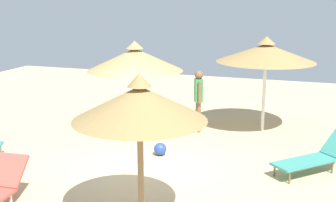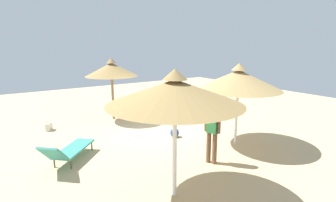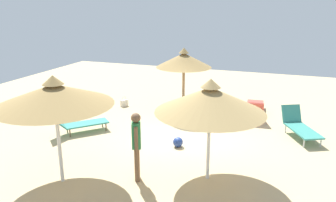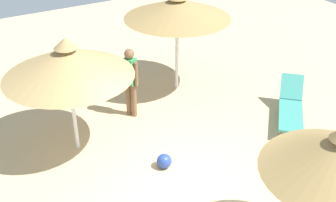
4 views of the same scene
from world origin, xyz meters
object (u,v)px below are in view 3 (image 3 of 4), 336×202
object	(u,v)px
parasol_umbrella_edge	(184,60)
lounge_chair_far_left	(299,126)
parasol_umbrella_near_left	(210,100)
person_standing_front	(136,142)
beach_ball	(178,142)
lounge_chair_center	(78,123)
parasol_umbrella_back	(54,95)
lounge_chair_far_right	(255,107)
handbag	(124,103)

from	to	relation	value
parasol_umbrella_edge	lounge_chair_far_left	size ratio (longest dim) A/B	1.39
parasol_umbrella_edge	parasol_umbrella_near_left	bearing A→B (deg)	-66.19
lounge_chair_far_left	person_standing_front	distance (m)	5.99
beach_ball	lounge_chair_center	bearing A→B (deg)	-178.92
person_standing_front	beach_ball	distance (m)	2.45
parasol_umbrella_back	lounge_chair_far_left	world-z (taller)	parasol_umbrella_back
lounge_chair_far_left	lounge_chair_center	bearing A→B (deg)	-162.54
lounge_chair_far_right	person_standing_front	distance (m)	6.67
parasol_umbrella_edge	lounge_chair_far_left	xyz separation A→B (m)	(4.47, -1.19, -1.78)
parasol_umbrella_edge	beach_ball	world-z (taller)	parasol_umbrella_edge
parasol_umbrella_near_left	handbag	bearing A→B (deg)	134.90
parasol_umbrella_edge	lounge_chair_far_left	world-z (taller)	parasol_umbrella_edge
lounge_chair_far_right	lounge_chair_center	bearing A→B (deg)	-144.04
lounge_chair_far_right	lounge_chair_center	size ratio (longest dim) A/B	1.24
parasol_umbrella_near_left	parasol_umbrella_edge	world-z (taller)	parasol_umbrella_edge
lounge_chair_far_left	handbag	distance (m)	7.22
lounge_chair_center	beach_ball	xyz separation A→B (m)	(3.63, 0.07, -0.22)
parasol_umbrella_near_left	parasol_umbrella_edge	xyz separation A→B (m)	(-2.21, 5.00, 0.04)
lounge_chair_center	beach_ball	distance (m)	3.63
parasol_umbrella_near_left	lounge_chair_far_right	bearing A→B (deg)	83.65
parasol_umbrella_near_left	parasol_umbrella_back	size ratio (longest dim) A/B	0.97
parasol_umbrella_edge	lounge_chair_far_right	world-z (taller)	parasol_umbrella_edge
parasol_umbrella_near_left	beach_ball	xyz separation A→B (m)	(-1.32, 1.60, -1.96)
person_standing_front	beach_ball	bearing A→B (deg)	80.99
person_standing_front	beach_ball	size ratio (longest dim) A/B	5.61
parasol_umbrella_edge	person_standing_front	xyz separation A→B (m)	(0.52, -5.65, -1.13)
lounge_chair_far_left	lounge_chair_center	world-z (taller)	lounge_chair_far_left
parasol_umbrella_edge	handbag	bearing A→B (deg)	-177.70
parasol_umbrella_back	lounge_chair_center	world-z (taller)	parasol_umbrella_back
lounge_chair_far_right	lounge_chair_center	xyz separation A→B (m)	(-5.57, -4.04, 0.02)
lounge_chair_center	lounge_chair_far_left	bearing A→B (deg)	17.46
person_standing_front	parasol_umbrella_edge	bearing A→B (deg)	95.30
parasol_umbrella_near_left	parasol_umbrella_back	xyz separation A→B (m)	(-3.44, -1.37, 0.16)
parasol_umbrella_back	lounge_chair_center	size ratio (longest dim) A/B	1.53
parasol_umbrella_edge	lounge_chair_center	size ratio (longest dim) A/B	1.45
parasol_umbrella_edge	handbag	distance (m)	3.34
lounge_chair_far_right	person_standing_front	world-z (taller)	person_standing_front
parasol_umbrella_near_left	beach_ball	world-z (taller)	parasol_umbrella_near_left
parasol_umbrella_near_left	person_standing_front	world-z (taller)	parasol_umbrella_near_left
lounge_chair_far_left	lounge_chair_center	size ratio (longest dim) A/B	1.04
parasol_umbrella_back	beach_ball	bearing A→B (deg)	54.58
lounge_chair_far_left	parasol_umbrella_near_left	bearing A→B (deg)	-120.74
parasol_umbrella_back	handbag	xyz separation A→B (m)	(-1.43, 6.26, -2.13)
parasol_umbrella_near_left	lounge_chair_far_right	world-z (taller)	parasol_umbrella_near_left
beach_ball	lounge_chair_far_left	bearing A→B (deg)	31.53
lounge_chair_center	person_standing_front	bearing A→B (deg)	-33.78
parasol_umbrella_near_left	parasol_umbrella_back	bearing A→B (deg)	-158.25
parasol_umbrella_back	beach_ball	xyz separation A→B (m)	(2.12, 2.98, -2.12)
lounge_chair_far_right	parasol_umbrella_edge	bearing A→B (deg)	-168.41
parasol_umbrella_edge	handbag	world-z (taller)	parasol_umbrella_edge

